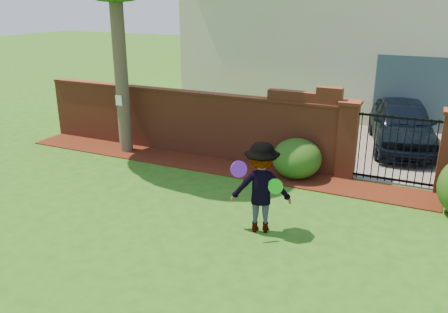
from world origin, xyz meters
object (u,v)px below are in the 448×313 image
at_px(car, 404,126).
at_px(frisbee_purple, 239,169).
at_px(man, 261,188).
at_px(frisbee_green, 275,186).

xyz_separation_m(car, frisbee_purple, (-2.24, -6.58, 0.62)).
bearing_deg(man, frisbee_purple, 35.14).
bearing_deg(car, frisbee_purple, -119.94).
bearing_deg(frisbee_purple, car, 71.22).
relative_size(man, frisbee_green, 6.09).
height_order(car, frisbee_purple, frisbee_purple).
distance_m(man, frisbee_green, 0.33).
xyz_separation_m(frisbee_purple, frisbee_green, (0.58, 0.30, -0.34)).
relative_size(frisbee_purple, frisbee_green, 1.05).
bearing_deg(man, frisbee_green, 146.47).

